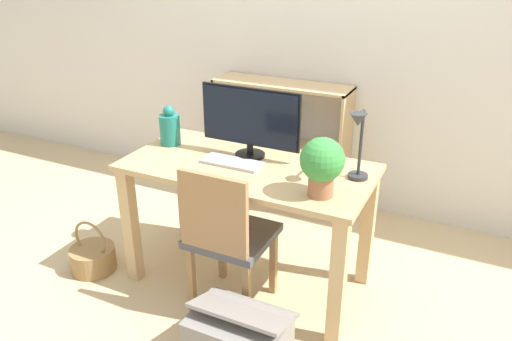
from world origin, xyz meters
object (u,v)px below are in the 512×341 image
storage_box (238,341)px  desk_lamp (358,140)px  keyboard (232,162)px  potted_plant (322,163)px  bookshelf (258,139)px  vase (170,128)px  basket (93,257)px  monitor (250,119)px  chair (227,235)px

storage_box → desk_lamp: bearing=65.0°
desk_lamp → keyboard: bearing=-174.6°
potted_plant → bookshelf: 1.52m
vase → storage_box: size_ratio=0.52×
bookshelf → storage_box: 1.78m
basket → storage_box: size_ratio=0.73×
keyboard → potted_plant: potted_plant is taller
potted_plant → basket: (-1.34, -0.15, -0.80)m
basket → storage_box: 1.18m
monitor → vase: monitor is taller
vase → desk_lamp: bearing=-2.1°
basket → keyboard: bearing=20.5°
desk_lamp → chair: desk_lamp is taller
chair → basket: size_ratio=2.56×
desk_lamp → chair: size_ratio=0.43×
potted_plant → chair: potted_plant is taller
potted_plant → bookshelf: bearing=127.1°
vase → storage_box: vase is taller
potted_plant → chair: 0.63m
desk_lamp → chair: bearing=-150.4°
desk_lamp → potted_plant: (-0.11, -0.21, -0.06)m
keyboard → chair: bearing=-68.5°
potted_plant → basket: size_ratio=0.86×
chair → storage_box: chair is taller
desk_lamp → basket: (-1.45, -0.36, -0.86)m
monitor → bookshelf: (-0.38, 0.88, -0.48)m
monitor → potted_plant: (0.50, -0.28, -0.05)m
keyboard → desk_lamp: 0.68m
vase → desk_lamp: (1.11, -0.04, 0.12)m
chair → storage_box: size_ratio=1.87×
monitor → basket: 1.27m
potted_plant → bookshelf: (-0.88, 1.17, -0.43)m
desk_lamp → potted_plant: size_ratio=1.28×
basket → desk_lamp: bearing=14.0°
chair → storage_box: 0.52m
keyboard → potted_plant: (0.54, -0.14, 0.15)m
desk_lamp → bookshelf: desk_lamp is taller
vase → bookshelf: (0.12, 0.92, -0.36)m
keyboard → basket: size_ratio=1.00×
keyboard → chair: (0.10, -0.25, -0.28)m
monitor → keyboard: monitor is taller
desk_lamp → storage_box: (-0.31, -0.66, -0.80)m
keyboard → chair: chair is taller
basket → storage_box: storage_box is taller
chair → bookshelf: size_ratio=0.85×
vase → keyboard: bearing=-12.5°
basket → storage_box: bearing=-14.6°
vase → basket: vase is taller
monitor → bookshelf: 1.07m
chair → storage_box: (0.24, -0.34, -0.31)m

